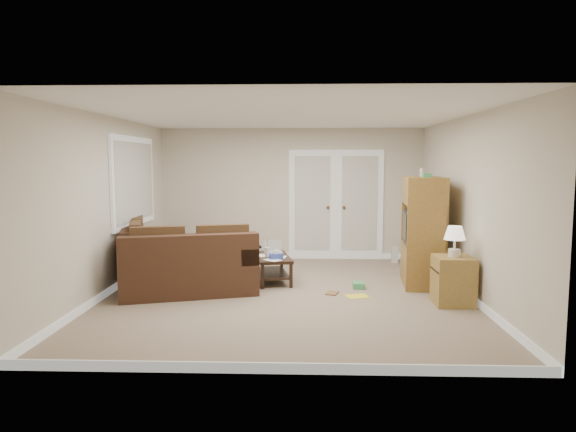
{
  "coord_description": "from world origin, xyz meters",
  "views": [
    {
      "loc": [
        0.26,
        -7.08,
        1.86
      ],
      "look_at": [
        0.02,
        0.11,
        1.1
      ],
      "focal_mm": 32.0,
      "sensor_mm": 36.0,
      "label": 1
    }
  ],
  "objects_px": {
    "sectional_sofa": "(168,261)",
    "tv_armoire": "(423,231)",
    "coffee_table": "(273,267)",
    "side_cabinet": "(453,276)"
  },
  "relations": [
    {
      "from": "sectional_sofa",
      "to": "tv_armoire",
      "type": "distance_m",
      "value": 3.91
    },
    {
      "from": "sectional_sofa",
      "to": "coffee_table",
      "type": "xyz_separation_m",
      "value": [
        1.6,
        0.18,
        -0.12
      ]
    },
    {
      "from": "coffee_table",
      "to": "sectional_sofa",
      "type": "bearing_deg",
      "value": 175.02
    },
    {
      "from": "tv_armoire",
      "to": "side_cabinet",
      "type": "distance_m",
      "value": 1.19
    },
    {
      "from": "sectional_sofa",
      "to": "coffee_table",
      "type": "height_order",
      "value": "sectional_sofa"
    },
    {
      "from": "coffee_table",
      "to": "side_cabinet",
      "type": "height_order",
      "value": "side_cabinet"
    },
    {
      "from": "side_cabinet",
      "to": "coffee_table",
      "type": "bearing_deg",
      "value": 153.36
    },
    {
      "from": "sectional_sofa",
      "to": "tv_armoire",
      "type": "height_order",
      "value": "tv_armoire"
    },
    {
      "from": "sectional_sofa",
      "to": "coffee_table",
      "type": "relative_size",
      "value": 2.81
    },
    {
      "from": "coffee_table",
      "to": "tv_armoire",
      "type": "distance_m",
      "value": 2.36
    }
  ]
}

